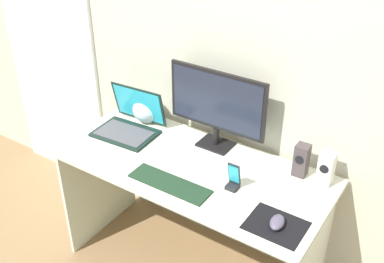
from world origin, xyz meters
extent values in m
cube|color=#B6B39D|center=(0.00, 0.36, 1.25)|extent=(6.00, 0.04, 2.50)
cube|color=white|center=(-1.36, 0.33, 1.01)|extent=(0.82, 0.02, 2.02)
cube|color=beige|center=(0.00, 0.00, 0.74)|extent=(1.43, 0.63, 0.03)
cube|color=beige|center=(-0.68, 0.00, 0.36)|extent=(0.02, 0.59, 0.73)
cube|color=black|center=(0.01, 0.23, 0.76)|extent=(0.18, 0.14, 0.01)
cylinder|color=black|center=(0.01, 0.23, 0.82)|extent=(0.04, 0.04, 0.10)
cube|color=black|center=(0.01, 0.23, 1.03)|extent=(0.56, 0.02, 0.33)
cube|color=#1E2333|center=(0.01, 0.22, 1.03)|extent=(0.52, 0.00, 0.29)
cube|color=white|center=(0.62, 0.23, 0.84)|extent=(0.07, 0.07, 0.17)
cylinder|color=black|center=(0.62, 0.19, 0.86)|extent=(0.04, 0.00, 0.04)
cube|color=#3E3435|center=(0.50, 0.23, 0.84)|extent=(0.07, 0.06, 0.17)
cylinder|color=black|center=(0.50, 0.19, 0.86)|extent=(0.04, 0.00, 0.04)
cube|color=black|center=(-0.47, 0.04, 0.76)|extent=(0.35, 0.26, 0.02)
cube|color=#47474C|center=(-0.47, 0.03, 0.77)|extent=(0.31, 0.20, 0.00)
cube|color=black|center=(-0.48, 0.18, 0.88)|extent=(0.34, 0.08, 0.23)
cube|color=#26A5BF|center=(-0.48, 0.18, 0.88)|extent=(0.31, 0.07, 0.20)
sphere|color=silver|center=(-0.46, 0.23, 0.83)|extent=(0.17, 0.17, 0.17)
cube|color=#182F1D|center=(0.01, -0.19, 0.76)|extent=(0.42, 0.13, 0.01)
cube|color=black|center=(0.55, -0.17, 0.76)|extent=(0.25, 0.20, 0.00)
ellipsoid|color=#4B4458|center=(0.56, -0.18, 0.78)|extent=(0.08, 0.11, 0.04)
cube|color=black|center=(0.27, -0.06, 0.77)|extent=(0.06, 0.05, 0.02)
cube|color=black|center=(0.27, -0.04, 0.83)|extent=(0.06, 0.03, 0.12)
cube|color=#26A5BF|center=(0.27, -0.05, 0.84)|extent=(0.05, 0.02, 0.10)
camera|label=1|loc=(1.07, -1.61, 2.13)|focal=43.20mm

